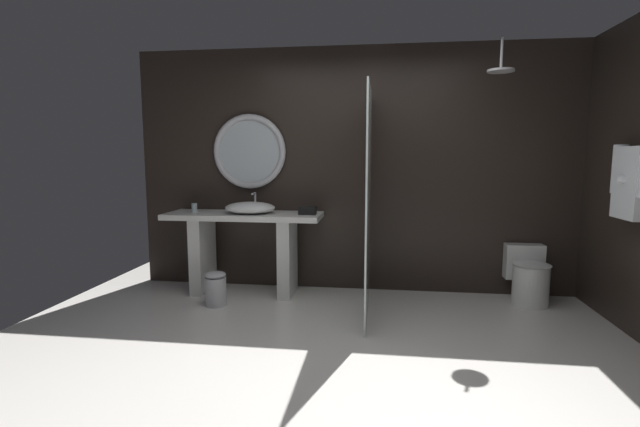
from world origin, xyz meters
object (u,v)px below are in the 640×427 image
Objects in this scene: vessel_sink at (250,208)px; toilet at (529,277)px; round_wall_mirror at (249,152)px; rain_shower_head at (501,69)px; tumbler_cup at (194,208)px; tissue_box at (308,210)px; hanging_bathrobe at (632,179)px; waste_bin at (216,288)px.

vessel_sink is 0.94× the size of toilet.
round_wall_mirror is 2.73× the size of rain_shower_head.
tumbler_cup is 0.85m from round_wall_mirror.
tissue_box is 2.80m from hanging_bathrobe.
hanging_bathrobe is (3.29, -0.73, 0.36)m from vessel_sink.
round_wall_mirror is at bearing 105.56° from vessel_sink.
rain_shower_head is 3.35m from waste_bin.
vessel_sink is 5.41× the size of tumbler_cup.
hanging_bathrobe is 1.37m from toilet.
hanging_bathrobe is at bearing -59.76° from toilet.
waste_bin is (-0.24, -0.43, -0.75)m from vessel_sink.
waste_bin is at bearing 175.05° from hanging_bathrobe.
rain_shower_head reaches higher than waste_bin.
vessel_sink is 0.65× the size of round_wall_mirror.
rain_shower_head is (1.79, -0.20, 1.33)m from tissue_box.
round_wall_mirror is 2.40× the size of waste_bin.
round_wall_mirror is 1.27× the size of hanging_bathrobe.
round_wall_mirror reaches higher than vessel_sink.
hanging_bathrobe is at bearing -10.84° from tumbler_cup.
vessel_sink is 1.77× the size of rain_shower_head.
hanging_bathrobe is at bearing -30.70° from rain_shower_head.
tumbler_cup is 3.50m from toilet.
tumbler_cup is at bearing 175.88° from rain_shower_head.
tissue_box is at bearing 26.57° from waste_bin.
rain_shower_head reaches higher than round_wall_mirror.
hanging_bathrobe is 3.71m from waste_bin.
tumbler_cup reaches higher than tissue_box.
hanging_bathrobe reaches higher than tumbler_cup.
tumbler_cup is 0.29× the size of waste_bin.
tissue_box is 2.31m from toilet.
toilet is at bearing 32.08° from rain_shower_head.
round_wall_mirror is at bearing 77.25° from waste_bin.
waste_bin is at bearing -49.45° from tumbler_cup.
tissue_box is at bearing -178.20° from toilet.
waste_bin is (-3.06, -0.49, -0.09)m from toilet.
toilet is 1.65× the size of waste_bin.
vessel_sink is 2.90m from toilet.
vessel_sink reaches higher than waste_bin.
toilet is 3.10m from waste_bin.
rain_shower_head is (2.39, -0.20, 1.31)m from vessel_sink.
rain_shower_head is at bearing -11.06° from round_wall_mirror.
hanging_bathrobe reaches higher than waste_bin.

